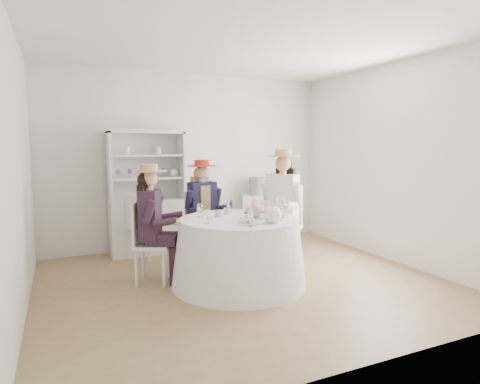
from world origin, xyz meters
name	(u,v)px	position (x,y,z in m)	size (l,w,h in m)	color
ground	(244,282)	(0.00, 0.00, 0.00)	(4.50, 4.50, 0.00)	olive
ceiling	(244,43)	(0.00, 0.00, 2.70)	(4.50, 4.50, 0.00)	white
wall_back	(191,161)	(0.00, 2.00, 1.35)	(4.50, 4.50, 0.00)	silver
wall_front	(367,180)	(0.00, -2.00, 1.35)	(4.50, 4.50, 0.00)	silver
wall_left	(17,172)	(-2.25, 0.00, 1.35)	(4.50, 4.50, 0.00)	silver
wall_right	(394,163)	(2.25, 0.00, 1.35)	(4.50, 4.50, 0.00)	silver
tea_table	(239,252)	(-0.08, -0.04, 0.38)	(1.54, 1.54, 0.77)	white
hutch	(148,210)	(-0.75, 1.75, 0.64)	(1.11, 0.51, 1.81)	silver
side_table	(257,218)	(1.06, 1.75, 0.39)	(0.50, 0.50, 0.78)	silver
hatbox	(258,186)	(1.06, 1.75, 0.92)	(0.29, 0.29, 0.29)	black
guest_left	(152,217)	(-0.96, 0.42, 0.78)	(0.58, 0.53, 1.38)	silver
guest_mid	(203,205)	(-0.16, 0.96, 0.79)	(0.52, 0.54, 1.40)	silver
guest_right	(282,200)	(0.78, 0.47, 0.87)	(0.66, 0.62, 1.54)	silver
spare_chair	(142,223)	(-0.89, 1.50, 0.50)	(0.54, 0.54, 0.93)	silver
teacup_a	(218,214)	(-0.26, 0.15, 0.80)	(0.08, 0.08, 0.06)	white
teacup_b	(227,211)	(-0.10, 0.27, 0.80)	(0.07, 0.07, 0.07)	white
teacup_c	(253,212)	(0.17, 0.08, 0.80)	(0.08, 0.08, 0.07)	white
flower_bowl	(255,214)	(0.13, -0.02, 0.80)	(0.23, 0.23, 0.06)	white
flower_arrangement	(256,210)	(0.10, -0.12, 0.87)	(0.21, 0.21, 0.08)	pink
table_teapot	(273,215)	(0.15, -0.42, 0.85)	(0.27, 0.19, 0.20)	white
sandwich_plate	(246,222)	(-0.14, -0.36, 0.78)	(0.27, 0.27, 0.06)	white
cupcake_stand	(280,210)	(0.39, -0.15, 0.84)	(0.22, 0.22, 0.21)	white
stemware_set	(239,212)	(-0.08, -0.04, 0.84)	(0.96, 1.00, 0.15)	white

